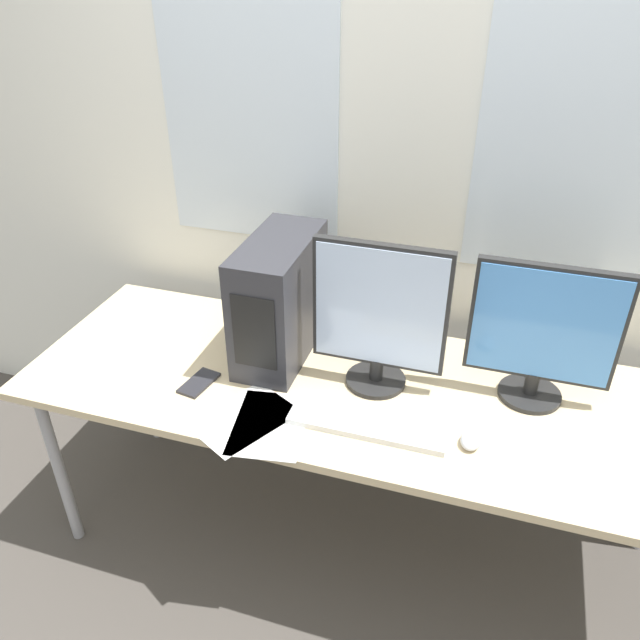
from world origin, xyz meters
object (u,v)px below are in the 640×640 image
Objects in this scene: monitor_main at (379,316)px; pc_tower at (279,299)px; monitor_right_near at (543,333)px; cell_phone at (199,383)px; keyboard at (369,421)px; mouse at (471,441)px.

pc_tower is at bearing 167.72° from monitor_main.
cell_phone is (-1.02, -0.26, -0.23)m from monitor_right_near.
pc_tower is 0.37m from monitor_main.
keyboard reaches higher than cell_phone.
monitor_right_near is at bearing 8.90° from monitor_main.
monitor_main is at bearing -12.28° from pc_tower.
monitor_main is 1.05× the size of keyboard.
cell_phone is (-0.57, 0.02, -0.01)m from keyboard.
monitor_main is 0.48m from monitor_right_near.
monitor_right_near is 0.39m from mouse.
mouse is at bearing 8.36° from cell_phone.
mouse is at bearing -32.36° from monitor_main.
monitor_right_near reaches higher than mouse.
pc_tower is at bearing 143.59° from keyboard.
monitor_right_near is at bearing -0.16° from pc_tower.
keyboard is (-0.45, -0.28, -0.23)m from monitor_right_near.
monitor_main is 6.11× the size of mouse.
keyboard is 5.84× the size of mouse.
monitor_right_near is 1.08m from cell_phone.
monitor_right_near reaches higher than keyboard.
monitor_main is 3.20× the size of cell_phone.
keyboard is at bearing 7.68° from cell_phone.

